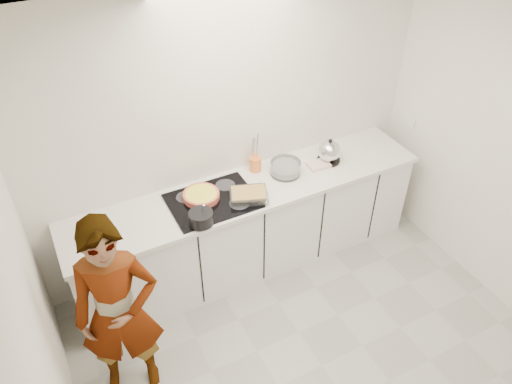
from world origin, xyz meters
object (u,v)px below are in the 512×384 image
mixing_bowl (285,168)px  cook (119,313)px  saucepan (201,218)px  utensil_crock (255,164)px  baking_dish (249,195)px  hob (213,201)px  kettle (329,152)px  tart_dish (201,195)px

mixing_bowl → cook: cook is taller
saucepan → utensil_crock: bearing=32.7°
baking_dish → hob: bearing=158.9°
saucepan → utensil_crock: size_ratio=1.45×
baking_dish → kettle: kettle is taller
mixing_bowl → kettle: 0.46m
tart_dish → utensil_crock: utensil_crock is taller
kettle → mixing_bowl: bearing=178.3°
utensil_crock → kettle: bearing=-15.5°
baking_dish → cook: cook is taller
tart_dish → saucepan: (-0.12, -0.29, 0.03)m
hob → kettle: 1.19m
saucepan → mixing_bowl: bearing=17.1°
hob → tart_dish: tart_dish is taller
mixing_bowl → utensil_crock: bearing=141.2°
tart_dish → baking_dish: bearing=-26.9°
hob → saucepan: 0.30m
baking_dish → utensil_crock: 0.42m
hob → saucepan: size_ratio=3.65×
cook → saucepan: bearing=44.2°
saucepan → kettle: bearing=11.1°
kettle → utensil_crock: bearing=164.5°
kettle → utensil_crock: (-0.67, 0.19, -0.03)m
tart_dish → cook: (-0.93, -0.75, -0.15)m
hob → cook: 1.22m
hob → saucepan: bearing=-130.6°
baking_dish → mixing_bowl: size_ratio=1.10×
tart_dish → mixing_bowl: mixing_bowl is taller
saucepan → kettle: size_ratio=0.81×
utensil_crock → tart_dish: bearing=-164.6°
kettle → hob: bearing=-177.6°
hob → cook: cook is taller
hob → baking_dish: (0.28, -0.11, 0.04)m
tart_dish → hob: bearing=-44.7°
hob → kettle: kettle is taller
mixing_bowl → cook: bearing=-156.8°
tart_dish → cook: 1.20m
tart_dish → saucepan: size_ratio=1.89×
hob → saucepan: saucepan is taller
baking_dish → cook: size_ratio=0.23×
saucepan → baking_dish: saucepan is taller
tart_dish → saucepan: bearing=-112.0°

